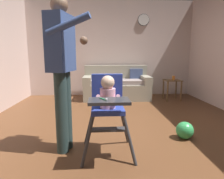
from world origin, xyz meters
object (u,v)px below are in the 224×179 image
(couch, at_px, (117,86))
(sippy_cup, at_px, (173,78))
(toy_ball, at_px, (185,130))
(wall_clock, at_px, (144,20))
(adult_standing, at_px, (62,67))
(side_table, at_px, (172,85))
(high_chair, at_px, (108,100))

(couch, bearing_deg, sippy_cup, 78.13)
(toy_ball, height_order, wall_clock, wall_clock)
(adult_standing, relative_size, wall_clock, 5.47)
(wall_clock, bearing_deg, side_table, -51.52)
(couch, distance_m, side_table, 1.42)
(toy_ball, relative_size, sippy_cup, 2.36)
(adult_standing, bearing_deg, high_chair, 0.12)
(toy_ball, bearing_deg, side_table, 74.35)
(high_chair, relative_size, toy_ball, 3.90)
(adult_standing, distance_m, wall_clock, 3.89)
(adult_standing, relative_size, side_table, 3.38)
(side_table, bearing_deg, toy_ball, -105.65)
(sippy_cup, height_order, wall_clock, wall_clock)
(high_chair, relative_size, wall_clock, 2.86)
(couch, bearing_deg, wall_clock, 121.64)
(side_table, distance_m, sippy_cup, 0.19)
(couch, height_order, toy_ball, couch)
(adult_standing, height_order, side_table, adult_standing)
(adult_standing, relative_size, sippy_cup, 17.60)
(adult_standing, xyz_separation_m, toy_ball, (1.57, 0.23, -0.88))
(toy_ball, xyz_separation_m, side_table, (0.66, 2.36, 0.26))
(high_chair, distance_m, sippy_cup, 3.23)
(sippy_cup, bearing_deg, toy_ball, -106.17)
(side_table, bearing_deg, sippy_cup, 0.00)
(wall_clock, bearing_deg, high_chair, -107.69)
(adult_standing, distance_m, side_table, 3.48)
(couch, xyz_separation_m, high_chair, (-0.34, -3.01, 0.30))
(couch, xyz_separation_m, sippy_cup, (1.41, -0.30, 0.24))
(sippy_cup, bearing_deg, high_chair, -122.82)
(toy_ball, bearing_deg, couch, 105.31)
(side_table, height_order, wall_clock, wall_clock)
(toy_ball, distance_m, sippy_cup, 2.50)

